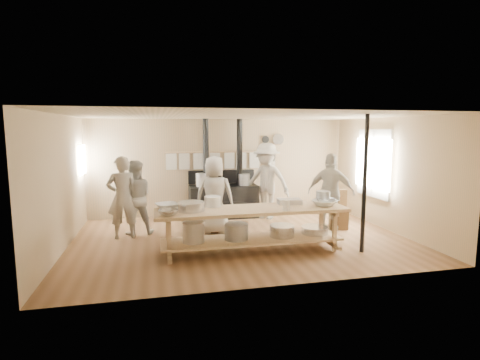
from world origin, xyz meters
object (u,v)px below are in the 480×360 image
(cook_center, at_px, (215,195))
(cook_left, at_px, (135,198))
(cook_by_window, at_px, (266,181))
(roasting_pan, at_px, (289,201))
(chair, at_px, (338,217))
(stove, at_px, (223,198))
(cook_right, at_px, (331,193))
(prep_table, at_px, (251,225))
(cook_far_left, at_px, (123,197))

(cook_center, bearing_deg, cook_left, 4.21)
(cook_by_window, bearing_deg, roasting_pan, -55.63)
(cook_center, xyz_separation_m, chair, (2.94, -0.17, -0.61))
(stove, distance_m, roasting_pan, 2.92)
(cook_right, bearing_deg, prep_table, 61.50)
(cook_center, xyz_separation_m, roasting_pan, (1.31, -1.22, 0.03))
(stove, bearing_deg, cook_center, -106.90)
(cook_far_left, height_order, chair, cook_far_left)
(stove, bearing_deg, cook_right, -41.93)
(stove, relative_size, cook_far_left, 1.47)
(prep_table, relative_size, chair, 4.01)
(cook_center, bearing_deg, roasting_pan, 151.57)
(roasting_pan, bearing_deg, cook_far_left, 158.67)
(cook_far_left, relative_size, roasting_pan, 3.89)
(prep_table, distance_m, roasting_pan, 0.96)
(chair, bearing_deg, cook_far_left, -162.47)
(roasting_pan, bearing_deg, prep_table, -163.63)
(cook_far_left, xyz_separation_m, cook_center, (1.97, -0.06, -0.01))
(cook_by_window, bearing_deg, cook_center, -103.77)
(cook_by_window, height_order, chair, cook_by_window)
(cook_far_left, relative_size, chair, 1.97)
(cook_right, relative_size, roasting_pan, 3.93)
(cook_left, height_order, cook_right, cook_right)
(cook_center, distance_m, cook_right, 2.65)
(cook_right, bearing_deg, roasting_pan, 67.38)
(stove, xyz_separation_m, cook_by_window, (1.07, -0.42, 0.47))
(cook_right, bearing_deg, cook_center, 26.36)
(stove, bearing_deg, chair, -34.84)
(cook_left, xyz_separation_m, cook_by_window, (3.28, 0.81, 0.17))
(cook_right, bearing_deg, chair, -112.15)
(cook_by_window, xyz_separation_m, chair, (1.40, -1.30, -0.73))
(cook_far_left, xyz_separation_m, cook_right, (4.59, -0.44, 0.01))
(roasting_pan, bearing_deg, cook_right, 32.70)
(cook_by_window, relative_size, chair, 2.20)
(cook_right, height_order, chair, cook_right)
(chair, bearing_deg, prep_table, -132.09)
(cook_right, height_order, roasting_pan, cook_right)
(stove, bearing_deg, roasting_pan, -73.12)
(stove, bearing_deg, prep_table, -90.04)
(cook_center, height_order, roasting_pan, cook_center)
(prep_table, relative_size, cook_center, 2.07)
(stove, xyz_separation_m, prep_table, (-0.00, -3.02, -0.00))
(cook_center, height_order, cook_right, cook_right)
(roasting_pan, bearing_deg, cook_by_window, 84.38)
(cook_left, distance_m, cook_right, 4.41)
(cook_far_left, bearing_deg, chair, 169.09)
(cook_far_left, distance_m, cook_center, 1.97)
(prep_table, xyz_separation_m, cook_center, (-0.47, 1.47, 0.35))
(cook_left, bearing_deg, cook_center, 163.65)
(stove, xyz_separation_m, roasting_pan, (0.84, -2.77, 0.38))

